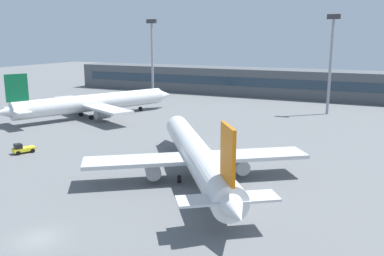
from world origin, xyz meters
name	(u,v)px	position (x,y,z in m)	size (l,w,h in m)	color
ground_plane	(201,145)	(0.00, 40.00, 0.00)	(400.00, 400.00, 0.00)	slate
terminal_building	(285,83)	(0.00, 109.17, 4.50)	(156.22, 12.13, 9.00)	#4C5156
airplane_near	(195,153)	(6.23, 23.61, 3.37)	(29.41, 38.39, 11.04)	silver
airplane_mid	(95,103)	(-35.06, 54.10, 3.55)	(31.83, 44.13, 11.65)	silver
baggage_tug_yellow	(22,149)	(-25.47, 21.96, 0.80)	(2.96, 3.90, 1.75)	yellow
floodlight_tower_west	(331,57)	(16.95, 82.38, 14.48)	(3.20, 0.80, 24.96)	gray
floodlight_tower_east	(152,54)	(-35.41, 83.40, 14.34)	(3.20, 0.80, 24.68)	gray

